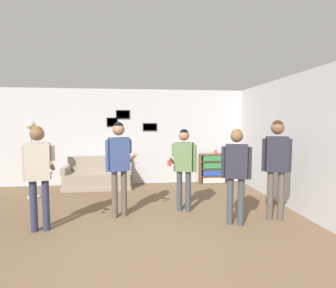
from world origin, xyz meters
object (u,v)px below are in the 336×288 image
Objects in this scene: couch at (99,177)px; person_spectator_near_bookshelf at (236,166)px; floor_lamp at (32,143)px; person_watcher_holding_cup at (184,161)px; person_player_foreground_left at (38,167)px; person_spectator_far_right at (277,158)px; drinking_cup at (216,152)px; person_player_foreground_center at (119,158)px; bookshelf at (213,168)px.

couch is 1.07× the size of person_spectator_near_bookshelf.
person_watcher_holding_cup is at bearing -21.49° from floor_lamp.
floor_lamp reaches higher than person_watcher_holding_cup.
person_spectator_far_right reaches higher than person_player_foreground_left.
couch is 1.89m from floor_lamp.
drinking_cup is (3.31, 0.20, 0.63)m from couch.
bookshelf is at bearing 44.89° from person_player_foreground_center.
floor_lamp is 1.11× the size of person_watcher_holding_cup.
person_player_foreground_left is at bearing 178.34° from person_spectator_near_bookshelf.
person_player_foreground_center is 1.08× the size of person_watcher_holding_cup.
person_spectator_far_right is at bearing 0.58° from person_player_foreground_left.
person_spectator_near_bookshelf is at bearing -100.75° from drinking_cup.
person_player_foreground_center is (-2.51, -2.50, 0.67)m from bookshelf.
bookshelf is 8.03× the size of drinking_cup.
person_spectator_near_bookshelf is at bearing -47.00° from couch.
person_player_foreground_center is 1.26m from person_watcher_holding_cup.
floor_lamp reaches higher than person_spectator_far_right.
person_player_foreground_center is (2.09, -1.49, -0.19)m from floor_lamp.
floor_lamp is at bearing 158.01° from person_spectator_far_right.
person_spectator_near_bookshelf is at bearing -99.36° from bookshelf.
couch is 1.04× the size of person_player_foreground_left.
bookshelf is 4.85m from person_player_foreground_left.
person_player_foreground_center is 2.84m from person_spectator_far_right.
floor_lamp is (-4.61, -1.01, 0.86)m from bookshelf.
couch is 3.38m from drinking_cup.
person_watcher_holding_cup is (-1.27, -2.32, 0.57)m from bookshelf.
floor_lamp is (-1.37, -0.81, 1.01)m from couch.
person_spectator_near_bookshelf is at bearing -27.24° from floor_lamp.
person_watcher_holding_cup is (1.96, -2.12, 0.71)m from couch.
person_spectator_far_right is 16.91× the size of drinking_cup.
person_player_foreground_center is at bearing 170.25° from person_spectator_far_right.
floor_lamp is at bearing 152.76° from person_spectator_near_bookshelf.
person_spectator_far_right is (4.89, -1.97, -0.17)m from floor_lamp.
person_player_foreground_left is at bearing -157.00° from person_player_foreground_center.
person_watcher_holding_cup is 1.10m from person_spectator_near_bookshelf.
person_watcher_holding_cup is (1.24, 0.18, -0.10)m from person_player_foreground_center.
drinking_cup is at bearing 12.18° from floor_lamp.
drinking_cup is at bearing 3.51° from couch.
bookshelf is 3.08m from person_spectator_far_right.
couch is at bearing -176.40° from bookshelf.
floor_lamp is at bearing -149.53° from couch.
couch is at bearing 107.32° from person_player_foreground_center.
person_player_foreground_center is (0.72, -2.30, 0.81)m from couch.
bookshelf is 0.47× the size of floor_lamp.
person_player_foreground_left is 3.23m from person_spectator_near_bookshelf.
drinking_cup is (2.59, 2.50, -0.19)m from person_player_foreground_center.
person_player_foreground_center is at bearing 23.00° from person_player_foreground_left.
person_player_foreground_left reaches higher than bookshelf.
person_spectator_far_right is at bearing -21.99° from floor_lamp.
bookshelf is (3.23, 0.20, 0.14)m from couch.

